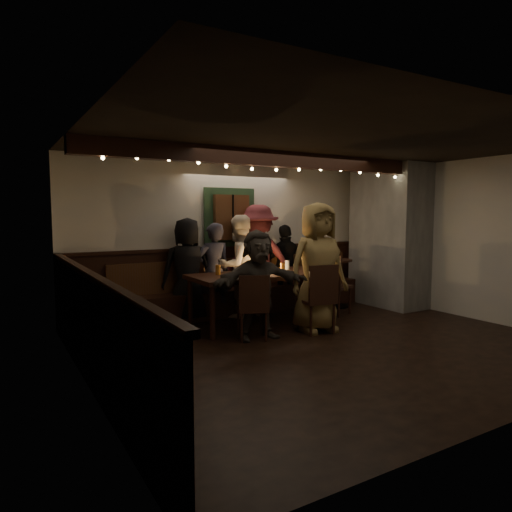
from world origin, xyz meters
TOP-DOWN VIEW (x-y plane):
  - room at (1.07, 1.42)m, footprint 6.02×5.01m
  - dining_table at (-0.17, 1.40)m, footprint 2.25×0.96m
  - chair_near_left at (-0.76, 0.68)m, footprint 0.53×0.53m
  - chair_near_right at (0.24, 0.51)m, footprint 0.52×0.52m
  - chair_end at (1.17, 1.35)m, footprint 0.59×0.59m
  - high_top at (1.70, 1.85)m, footprint 0.55×0.55m
  - person_a at (-1.09, 2.18)m, footprint 0.91×0.70m
  - person_b at (-0.68, 2.08)m, footprint 0.58×0.38m
  - person_c at (-0.24, 2.06)m, footprint 0.91×0.76m
  - person_d at (0.20, 2.15)m, footprint 1.38×1.09m
  - person_e at (0.79, 2.18)m, footprint 0.94×0.51m
  - person_f at (-0.64, 0.74)m, footprint 1.43×0.57m
  - person_g at (0.30, 0.65)m, footprint 0.97×0.69m

SIDE VIEW (x-z plane):
  - chair_near_left at x=-0.76m, z-range 0.06..0.96m
  - high_top at x=1.70m, z-range 0.12..1.00m
  - chair_near_right at x=0.24m, z-range 0.06..1.06m
  - chair_end at x=1.17m, z-range 0.07..1.09m
  - dining_table at x=-0.17m, z-range 0.25..1.22m
  - person_f at x=-0.64m, z-range 0.00..1.50m
  - person_e at x=0.79m, z-range 0.00..1.52m
  - person_b at x=-0.68m, z-range 0.00..1.57m
  - person_a at x=-1.09m, z-range 0.00..1.65m
  - person_c at x=-0.24m, z-range 0.00..1.69m
  - person_d at x=0.20m, z-range 0.00..1.87m
  - person_g at x=0.30m, z-range 0.00..1.88m
  - room at x=1.07m, z-range -0.24..2.38m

